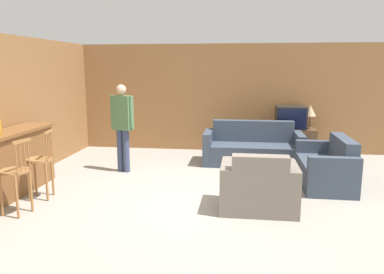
% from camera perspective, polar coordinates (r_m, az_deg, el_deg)
% --- Properties ---
extents(ground_plane, '(24.00, 24.00, 0.00)m').
position_cam_1_polar(ground_plane, '(5.93, 0.31, -9.60)').
color(ground_plane, gray).
extents(wall_back, '(9.40, 0.08, 2.60)m').
position_cam_1_polar(wall_back, '(9.23, 3.25, 5.95)').
color(wall_back, olive).
rests_on(wall_back, ground_plane).
extents(wall_left, '(0.08, 8.65, 2.60)m').
position_cam_1_polar(wall_left, '(7.97, -22.66, 4.41)').
color(wall_left, olive).
rests_on(wall_left, ground_plane).
extents(bar_chair_near, '(0.45, 0.45, 1.08)m').
position_cam_1_polar(bar_chair_near, '(5.78, -25.28, -5.38)').
color(bar_chair_near, '#996638').
rests_on(bar_chair_near, ground_plane).
extents(bar_chair_mid, '(0.45, 0.45, 1.08)m').
position_cam_1_polar(bar_chair_mid, '(6.32, -22.05, -3.82)').
color(bar_chair_mid, '#996638').
rests_on(bar_chair_mid, ground_plane).
extents(couch_far, '(2.07, 0.88, 0.90)m').
position_cam_1_polar(couch_far, '(8.13, 9.24, -1.81)').
color(couch_far, '#384251').
rests_on(couch_far, ground_plane).
extents(armchair_near, '(1.09, 0.83, 0.87)m').
position_cam_1_polar(armchair_near, '(5.53, 10.12, -7.76)').
color(armchair_near, '#70665B').
rests_on(armchair_near, ground_plane).
extents(loveseat_right, '(0.81, 1.50, 0.86)m').
position_cam_1_polar(loveseat_right, '(6.96, 19.90, -4.45)').
color(loveseat_right, '#384251').
rests_on(loveseat_right, ground_plane).
extents(coffee_table, '(0.62, 1.10, 0.41)m').
position_cam_1_polar(coffee_table, '(6.75, 10.34, -4.11)').
color(coffee_table, brown).
rests_on(coffee_table, ground_plane).
extents(tv_unit, '(1.15, 0.52, 0.65)m').
position_cam_1_polar(tv_unit, '(9.00, 14.64, -0.77)').
color(tv_unit, '#513823').
rests_on(tv_unit, ground_plane).
extents(tv, '(0.68, 0.52, 0.51)m').
position_cam_1_polar(tv, '(8.91, 14.81, 2.89)').
color(tv, black).
rests_on(tv, tv_unit).
extents(book_on_table, '(0.16, 0.17, 0.02)m').
position_cam_1_polar(book_on_table, '(6.59, 11.31, -3.89)').
color(book_on_table, black).
rests_on(book_on_table, coffee_table).
extents(table_lamp, '(0.26, 0.26, 0.55)m').
position_cam_1_polar(table_lamp, '(8.95, 17.58, 3.74)').
color(table_lamp, brown).
rests_on(table_lamp, tv_unit).
extents(person_by_window, '(0.51, 0.30, 1.72)m').
position_cam_1_polar(person_by_window, '(7.41, -10.58, 2.16)').
color(person_by_window, '#384260').
rests_on(person_by_window, ground_plane).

